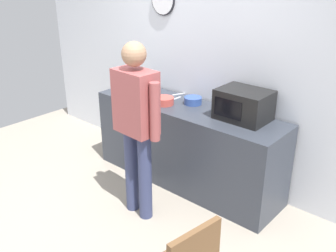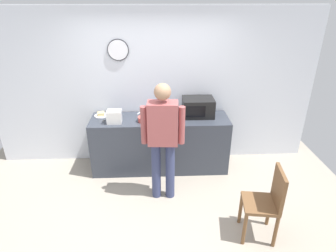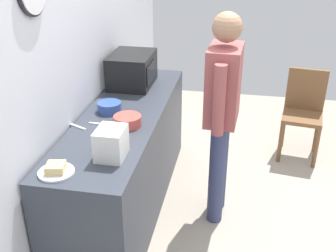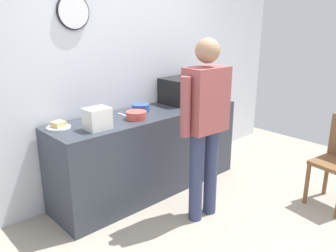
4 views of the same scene
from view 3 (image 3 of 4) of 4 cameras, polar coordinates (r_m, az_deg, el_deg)
The scene contains 12 objects.
ground_plane at distance 3.62m, azimuth 13.48°, elevation -13.44°, with size 6.00×6.00×0.00m, color #9E9384.
back_wall at distance 3.24m, azimuth -13.55°, elevation 8.09°, with size 5.40×0.13×2.60m.
kitchen_counter at distance 3.54m, azimuth -5.86°, elevation -4.75°, with size 2.23×0.62×0.91m, color #333842.
microwave at distance 3.86m, azimuth -5.04°, elevation 7.88°, with size 0.50×0.39×0.30m.
sandwich_plate at distance 2.58m, azimuth -15.39°, elevation -5.97°, with size 0.22×0.22×0.07m.
salad_bowl at distance 3.34m, azimuth -8.19°, elevation 2.66°, with size 0.19×0.19×0.08m, color #33519E.
cereal_bowl at distance 3.08m, azimuth -5.68°, elevation 0.74°, with size 0.21×0.21×0.08m, color #C64C42.
toaster at distance 2.65m, azimuth -7.96°, elevation -2.38°, with size 0.22×0.18×0.20m, color silver.
fork_utensil at distance 3.13m, azimuth -12.54°, elevation -0.08°, with size 0.17×0.02×0.01m, color silver.
spoon_utensil at distance 3.14m, azimuth -9.55°, elevation 0.29°, with size 0.17×0.02×0.01m, color silver.
person_standing at distance 3.19m, azimuth 7.59°, elevation 2.87°, with size 0.59×0.26×1.73m.
wooden_chair at distance 4.54m, azimuth 18.37°, elevation 2.17°, with size 0.45×0.45×0.94m.
Camera 3 is at (-2.81, 0.31, 2.26)m, focal length 43.62 mm.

